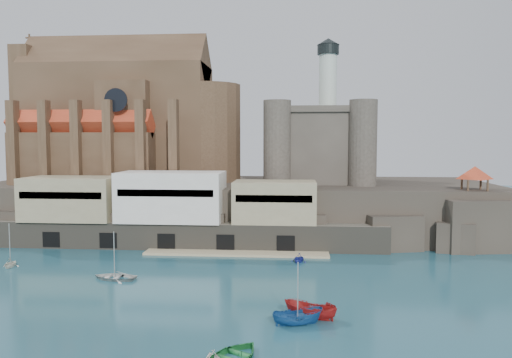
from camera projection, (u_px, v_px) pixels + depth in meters
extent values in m
plane|color=#1A4958|center=(204.00, 286.00, 63.40)|extent=(300.00, 300.00, 0.00)
cube|color=#2A241F|center=(239.00, 206.00, 102.77)|extent=(100.00, 34.00, 10.00)
cube|color=#2A241F|center=(19.00, 227.00, 89.57)|extent=(9.00, 5.00, 6.00)
cube|color=#2A241F|center=(106.00, 228.00, 88.29)|extent=(9.00, 5.00, 6.00)
cube|color=#2A241F|center=(200.00, 229.00, 86.93)|extent=(9.00, 5.00, 6.00)
cube|color=#2A241F|center=(298.00, 231.00, 85.56)|extent=(9.00, 5.00, 6.00)
cube|color=#2A241F|center=(393.00, 232.00, 84.28)|extent=(9.00, 5.00, 6.00)
cube|color=#5F5A4C|center=(182.00, 234.00, 86.23)|extent=(70.00, 6.00, 4.50)
cube|color=tan|center=(236.00, 253.00, 81.12)|extent=(30.00, 4.00, 0.40)
cube|color=black|center=(52.00, 239.00, 85.16)|extent=(3.00, 0.40, 2.60)
cube|color=black|center=(108.00, 240.00, 84.36)|extent=(3.00, 0.40, 2.60)
cube|color=black|center=(166.00, 241.00, 83.56)|extent=(3.00, 0.40, 2.60)
cube|color=black|center=(226.00, 242.00, 82.76)|extent=(3.00, 0.40, 2.60)
cube|color=black|center=(286.00, 243.00, 81.95)|extent=(3.00, 0.40, 2.60)
cube|color=#988B67|center=(72.00, 198.00, 88.36)|extent=(16.00, 9.00, 7.50)
cube|color=silver|center=(172.00, 196.00, 86.88)|extent=(18.00, 9.00, 8.50)
cube|color=#988B67|center=(275.00, 202.00, 85.50)|extent=(14.00, 8.00, 7.00)
cube|color=#473221|center=(118.00, 124.00, 105.53)|extent=(38.00, 14.00, 24.00)
cube|color=#473221|center=(117.00, 66.00, 104.60)|extent=(38.00, 13.01, 13.01)
cylinder|color=#473221|center=(207.00, 133.00, 104.16)|extent=(14.00, 14.00, 20.00)
cube|color=#473221|center=(137.00, 133.00, 105.36)|extent=(10.00, 20.00, 20.00)
cube|color=#473221|center=(82.00, 158.00, 96.95)|extent=(28.00, 5.00, 10.00)
cube|color=#473221|center=(117.00, 155.00, 115.83)|extent=(28.00, 5.00, 10.00)
cube|color=#BA3A1F|center=(81.00, 124.00, 96.44)|extent=(28.00, 5.66, 5.66)
cube|color=#BA3A1F|center=(116.00, 127.00, 115.32)|extent=(28.00, 5.66, 5.66)
cube|color=#473221|center=(32.00, 115.00, 106.90)|extent=(4.00, 10.00, 28.00)
cylinder|color=black|center=(116.00, 100.00, 92.92)|extent=(4.40, 0.30, 4.40)
cube|color=#473221|center=(13.00, 143.00, 94.70)|extent=(1.60, 2.20, 16.00)
cube|color=#473221|center=(45.00, 143.00, 94.20)|extent=(1.60, 2.20, 16.00)
cube|color=#473221|center=(77.00, 143.00, 93.70)|extent=(1.60, 2.20, 16.00)
cube|color=#473221|center=(109.00, 143.00, 93.20)|extent=(1.60, 2.20, 16.00)
cube|color=#473221|center=(141.00, 143.00, 92.71)|extent=(1.60, 2.20, 16.00)
cube|color=#473221|center=(174.00, 143.00, 92.21)|extent=(1.60, 2.20, 16.00)
cube|color=#443D35|center=(318.00, 148.00, 101.55)|extent=(16.00, 16.00, 14.00)
cube|color=#443D35|center=(318.00, 111.00, 100.98)|extent=(17.00, 17.00, 1.20)
cylinder|color=#443D35|center=(277.00, 143.00, 94.16)|extent=(5.20, 5.20, 16.00)
cylinder|color=#443D35|center=(363.00, 143.00, 92.88)|extent=(5.20, 5.20, 16.00)
cylinder|color=#443D35|center=(280.00, 143.00, 110.06)|extent=(5.20, 5.20, 16.00)
cylinder|color=#443D35|center=(353.00, 143.00, 108.78)|extent=(5.20, 5.20, 16.00)
cylinder|color=silver|center=(328.00, 84.00, 102.37)|extent=(3.60, 3.60, 12.00)
cylinder|color=black|center=(328.00, 50.00, 101.83)|extent=(4.40, 4.40, 2.00)
cone|color=black|center=(328.00, 42.00, 101.71)|extent=(4.60, 4.60, 1.40)
cube|color=#2A241F|center=(473.00, 223.00, 85.53)|extent=(12.00, 10.00, 8.70)
cube|color=#2A241F|center=(454.00, 237.00, 83.02)|extent=(6.00, 5.00, 5.00)
cube|color=#2A241F|center=(498.00, 229.00, 87.22)|extent=(5.00, 4.00, 6.00)
cube|color=#473221|center=(474.00, 197.00, 85.19)|extent=(4.20, 4.20, 0.30)
cylinder|color=#473221|center=(468.00, 189.00, 83.61)|extent=(0.36, 0.36, 3.20)
cylinder|color=#473221|center=(488.00, 189.00, 83.36)|extent=(0.36, 0.36, 3.20)
cylinder|color=#473221|center=(462.00, 187.00, 86.79)|extent=(0.36, 0.36, 3.20)
cylinder|color=#473221|center=(481.00, 188.00, 86.54)|extent=(0.36, 0.36, 3.20)
pyramid|color=#BA3A1F|center=(475.00, 173.00, 84.87)|extent=(6.40, 6.40, 2.20)
imported|color=#1A4D8A|center=(298.00, 325.00, 50.06)|extent=(2.49, 2.46, 5.24)
imported|color=silver|center=(11.00, 267.00, 73.01)|extent=(2.90, 1.92, 3.20)
imported|color=#A21C1A|center=(310.00, 319.00, 51.73)|extent=(2.64, 2.60, 5.58)
imported|color=silver|center=(115.00, 279.00, 66.62)|extent=(1.72, 4.29, 5.85)
imported|color=#232F99|center=(299.00, 262.00, 76.01)|extent=(3.17, 2.39, 3.27)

